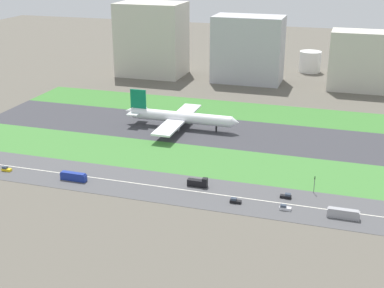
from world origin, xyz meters
The scene contains 21 objects.
ground_plane centered at (0.00, 0.00, 0.00)m, with size 800.00×800.00×0.00m, color #5B564C.
runway centered at (0.00, 0.00, 0.05)m, with size 280.00×46.00×0.10m, color #38383D.
grass_median_north centered at (0.00, 41.00, 0.05)m, with size 280.00×36.00×0.10m, color #3D7A33.
grass_median_south centered at (0.00, -41.00, 0.05)m, with size 280.00×36.00×0.10m, color #427F38.
highway centered at (0.00, -73.00, 0.05)m, with size 280.00×28.00×0.10m, color #4C4C4F.
highway_centerline centered at (0.00, -73.00, 0.11)m, with size 266.00×0.50×0.01m, color silver.
airliner centered at (-30.56, 0.00, 6.23)m, with size 65.00×56.00×19.70m.
car_2 centered at (37.28, -68.00, 0.92)m, with size 4.40×1.80×2.00m.
car_3 centered at (38.07, -78.00, 0.92)m, with size 4.40×1.80×2.00m.
bus_0 centered at (-51.37, -78.00, 1.82)m, with size 11.60×2.50×3.50m.
car_4 centered at (-84.90, -78.00, 0.92)m, with size 4.40×1.80×2.00m.
bus_1 centered at (59.36, -78.00, 1.82)m, with size 11.60×2.50×3.50m.
truck_0 centered at (0.86, -68.00, 1.67)m, with size 8.40×2.50×4.00m.
car_0 centered at (18.85, -78.00, 0.92)m, with size 4.40×1.80×2.00m.
traffic_light centered at (47.23, -60.01, 4.29)m, with size 0.36×0.50×7.20m.
terminal_building centered at (-90.00, 114.00, 27.06)m, with size 48.75×34.41×54.11m, color beige.
hangar_building centered at (-16.17, 114.00, 23.56)m, with size 49.44×27.41×47.13m, color #B2B2B7.
office_tower centered at (62.95, 114.00, 20.01)m, with size 43.62×24.14×40.02m, color beige.
fuel_tank_west centered at (-13.10, 159.00, 6.16)m, with size 25.59×25.59×12.31m, color silver.
fuel_tank_centre centered at (24.64, 159.00, 8.09)m, with size 16.78×16.78×16.17m, color silver.
fuel_tank_east centered at (50.55, 159.00, 6.01)m, with size 21.10×21.10×12.02m, color silver.
Camera 1 is at (56.90, -256.87, 93.91)m, focal length 49.08 mm.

